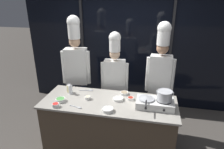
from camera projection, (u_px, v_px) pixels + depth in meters
The scene contains 20 objects.
ground_plane at pixel (109, 148), 3.42m from camera, with size 24.00×24.00×0.00m, color #47423D.
window_wall_back at pixel (125, 47), 4.44m from camera, with size 4.58×0.09×2.70m.
demo_counter at pixel (109, 126), 3.25m from camera, with size 2.08×0.80×0.90m.
portable_stove at pixel (155, 103), 2.92m from camera, with size 0.54×0.33×0.12m.
frying_pan at pixel (147, 98), 2.91m from camera, with size 0.24×0.42×0.04m.
stock_pot at pixel (165, 95), 2.84m from camera, with size 0.24×0.22×0.15m.
squeeze_bottle_oil at pixel (69, 88), 3.36m from camera, with size 0.06×0.06×0.16m.
squeeze_bottle_clear at pixel (70, 89), 3.29m from camera, with size 0.06×0.06×0.20m.
prep_bowl_scallions at pixel (60, 100), 3.08m from camera, with size 0.15×0.15×0.05m.
prep_bowl_garlic at pixel (118, 99), 3.12m from camera, with size 0.17×0.17×0.04m.
prep_bowl_mushrooms at pixel (124, 93), 3.30m from camera, with size 0.14×0.14×0.04m.
prep_bowl_chili_flakes at pixel (131, 98), 3.12m from camera, with size 0.10×0.10×0.04m.
prep_bowl_rice at pixel (108, 109), 2.81m from camera, with size 0.17×0.17×0.05m.
prep_bowl_noodles at pixel (88, 97), 3.14m from camera, with size 0.09×0.09×0.05m.
prep_bowl_bell_pepper at pixel (56, 105), 2.93m from camera, with size 0.11×0.11×0.05m.
serving_spoon_slotted at pixel (78, 107), 2.91m from camera, with size 0.20×0.07×0.02m.
serving_spoon_solid at pixel (89, 90), 3.43m from camera, with size 0.24×0.07×0.02m.
chef_head at pixel (76, 63), 3.72m from camera, with size 0.53×0.27×2.12m.
chef_sous at pixel (115, 74), 3.58m from camera, with size 0.49×0.23×1.87m.
chef_line at pixel (161, 70), 3.41m from camera, with size 0.48×0.22×2.06m.
Camera 1 is at (0.60, -2.65, 2.43)m, focal length 32.00 mm.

